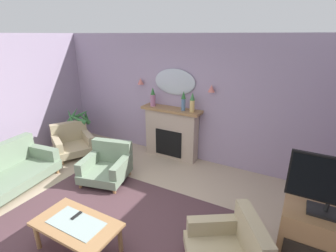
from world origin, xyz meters
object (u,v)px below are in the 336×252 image
Objects in this scene: mantel_vase_left at (183,100)px; potted_plant_tall_palm at (80,126)px; fireplace at (171,133)px; tv_flatscreen at (333,185)px; coffee_table at (77,227)px; tv_cabinet at (317,245)px; wall_mirror at (175,82)px; mantel_vase_right at (153,97)px; tv_remote at (77,216)px; floral_couch at (3,173)px; wall_sconce_left at (141,81)px; armchair_near_fireplace at (107,165)px; armchair_in_corner at (230,250)px; wall_sconce_right at (211,89)px; armchair_by_coffee_table at (72,142)px; mantel_vase_centre at (192,102)px.

mantel_vase_left reaches higher than potted_plant_tall_palm.
tv_flatscreen is (2.87, -1.95, 0.68)m from fireplace.
tv_cabinet reaches higher than coffee_table.
coffee_table is at bearing -85.92° from wall_mirror.
mantel_vase_right is 3.04m from tv_remote.
floral_couch is (-2.04, -2.61, -0.25)m from fireplace.
wall_sconce_left is at bearing 163.30° from mantel_vase_right.
fireplace is 1.51× the size of tv_cabinet.
coffee_table is 1.75m from armchair_near_fireplace.
fireplace is at bearing 3.60° from mantel_vase_right.
coffee_table is (0.67, -2.94, -0.97)m from mantel_vase_right.
mantel_vase_right reaches higher than armchair_in_corner.
wall_sconce_right is 0.16× the size of tv_cabinet.
wall_mirror is 2.70m from potted_plant_tall_palm.
tv_cabinet is (4.98, -0.94, 0.15)m from armchair_by_coffee_table.
floral_couch is at bearing 172.95° from tv_remote.
armchair_near_fireplace reaches higher than coffee_table.
tv_cabinet reaches higher than armchair_by_coffee_table.
wall_sconce_right is at bearing 5.27° from mantel_vase_right.
mantel_vase_left is 0.49× the size of tv_flatscreen.
tv_flatscreen is at bearing -34.11° from fireplace.
fireplace is at bearing -173.84° from wall_sconce_right.
armchair_by_coffee_table is 1.54m from armchair_near_fireplace.
wall_sconce_right is at bearing 6.16° from fireplace.
mantel_vase_centre is at bearing -161.08° from wall_sconce_right.
wall_mirror is at bearing 28.24° from armchair_by_coffee_table.
fireplace is at bearing 94.27° from coffee_table.
wall_sconce_left is 3.24m from floral_couch.
mantel_vase_right reaches higher than floral_couch.
potted_plant_tall_palm is (-0.22, 0.46, 0.19)m from armchair_by_coffee_table.
potted_plant_tall_palm is (-2.32, -0.53, -0.07)m from fireplace.
mantel_vase_centre is at bearing -18.78° from wall_mirror.
tv_remote is 0.16× the size of potted_plant_tall_palm.
wall_sconce_left is at bearing 174.92° from mantel_vase_centre.
armchair_near_fireplace is at bearing 161.62° from armchair_in_corner.
fireplace reaches higher than armchair_in_corner.
wall_sconce_right is at bearing 12.31° from mantel_vase_left.
coffee_table is 3.52m from potted_plant_tall_palm.
potted_plant_tall_palm is (-1.47, -0.62, -1.16)m from wall_sconce_left.
wall_mirror is 6.86× the size of wall_sconce_left.
wall_mirror is at bearing 94.08° from coffee_table.
mantel_vase_centre is 3.11m from coffee_table.
tv_flatscreen is at bearing 18.71° from tv_remote.
mantel_vase_right is 0.23× the size of floral_couch.
mantel_vase_right is at bearing -159.30° from wall_mirror.
armchair_by_coffee_table is at bearing 169.34° from tv_cabinet.
tv_flatscreen is (2.57, -1.92, -0.13)m from mantel_vase_left.
armchair_in_corner is 0.96m from tv_cabinet.
armchair_by_coffee_table is 5.07m from tv_cabinet.
wall_mirror is (0.00, 0.14, 1.14)m from fireplace.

